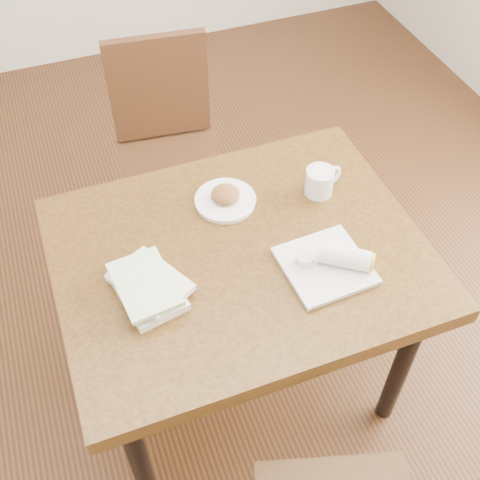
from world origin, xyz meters
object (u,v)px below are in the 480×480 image
object	(u,v)px
plate_burrito	(331,263)
book_stack	(148,286)
table	(240,268)
coffee_mug	(320,181)
plate_scone	(225,198)
chair_far	(167,140)

from	to	relation	value
plate_burrito	book_stack	distance (m)	0.53
table	coffee_mug	bearing A→B (deg)	24.08
table	plate_scone	world-z (taller)	plate_scone
table	plate_scone	size ratio (longest dim) A/B	5.53
plate_scone	plate_burrito	size ratio (longest dim) A/B	0.77
coffee_mug	book_stack	world-z (taller)	coffee_mug
table	plate_scone	distance (m)	0.24
plate_scone	plate_burrito	bearing A→B (deg)	-61.49
table	chair_far	xyz separation A→B (m)	(-0.01, 0.83, -0.12)
chair_far	table	bearing A→B (deg)	-89.33
table	plate_scone	xyz separation A→B (m)	(0.03, 0.21, 0.10)
plate_scone	table	bearing A→B (deg)	-97.61
chair_far	plate_scone	bearing A→B (deg)	-86.52
plate_scone	book_stack	size ratio (longest dim) A/B	0.75
chair_far	coffee_mug	distance (m)	0.80
plate_burrito	book_stack	world-z (taller)	plate_burrito
coffee_mug	plate_scone	bearing A→B (deg)	169.01
table	chair_far	world-z (taller)	chair_far
table	chair_far	size ratio (longest dim) A/B	1.16
plate_scone	coffee_mug	size ratio (longest dim) A/B	1.47
plate_scone	plate_burrito	xyz separation A→B (m)	(0.20, -0.37, 0.00)
chair_far	book_stack	xyz separation A→B (m)	(-0.29, -0.88, 0.23)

